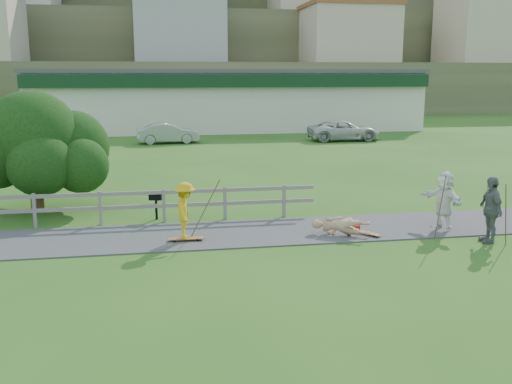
# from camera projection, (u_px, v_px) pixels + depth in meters

# --- Properties ---
(ground) EXTENTS (260.00, 260.00, 0.00)m
(ground) POSITION_uv_depth(u_px,v_px,m) (239.00, 249.00, 15.76)
(ground) COLOR #2A5719
(ground) RESTS_ON ground
(path) EXTENTS (34.00, 3.00, 0.04)m
(path) POSITION_uv_depth(u_px,v_px,m) (232.00, 234.00, 17.21)
(path) COLOR #3C3C3E
(path) RESTS_ON ground
(fence) EXTENTS (15.05, 0.10, 1.10)m
(fence) POSITION_uv_depth(u_px,v_px,m) (80.00, 204.00, 18.02)
(fence) COLOR #605C55
(fence) RESTS_ON ground
(strip_mall) EXTENTS (32.50, 10.75, 5.10)m
(strip_mall) POSITION_uv_depth(u_px,v_px,m) (227.00, 99.00, 49.61)
(strip_mall) COLOR beige
(strip_mall) RESTS_ON ground
(hillside) EXTENTS (220.00, 67.00, 47.50)m
(hillside) POSITION_uv_depth(u_px,v_px,m) (165.00, 18.00, 100.88)
(hillside) COLOR #434E2D
(hillside) RESTS_ON ground
(skater_rider) EXTENTS (0.69, 1.11, 1.65)m
(skater_rider) POSITION_uv_depth(u_px,v_px,m) (185.00, 214.00, 16.25)
(skater_rider) COLOR gold
(skater_rider) RESTS_ON ground
(skater_fallen) EXTENTS (1.20, 1.68, 0.62)m
(skater_fallen) POSITION_uv_depth(u_px,v_px,m) (340.00, 226.00, 16.92)
(skater_fallen) COLOR tan
(skater_fallen) RESTS_ON ground
(spectator_b) EXTENTS (0.57, 1.16, 1.92)m
(spectator_b) POSITION_uv_depth(u_px,v_px,m) (490.00, 210.00, 16.21)
(spectator_b) COLOR slate
(spectator_b) RESTS_ON ground
(spectator_d) EXTENTS (0.96, 1.79, 1.84)m
(spectator_d) POSITION_uv_depth(u_px,v_px,m) (444.00, 201.00, 17.52)
(spectator_d) COLOR white
(spectator_d) RESTS_ON ground
(car_silver) EXTENTS (4.34, 1.83, 1.39)m
(car_silver) POSITION_uv_depth(u_px,v_px,m) (168.00, 133.00, 39.46)
(car_silver) COLOR #97989E
(car_silver) RESTS_ON ground
(car_white) EXTENTS (5.19, 2.41, 1.44)m
(car_white) POSITION_uv_depth(u_px,v_px,m) (344.00, 131.00, 41.04)
(car_white) COLOR beige
(car_white) RESTS_ON ground
(tree) EXTENTS (5.33, 5.33, 3.71)m
(tree) POSITION_uv_depth(u_px,v_px,m) (34.00, 158.00, 19.92)
(tree) COLOR black
(tree) RESTS_ON ground
(bbq) EXTENTS (0.48, 0.41, 0.90)m
(bbq) POSITION_uv_depth(u_px,v_px,m) (156.00, 206.00, 18.85)
(bbq) COLOR black
(bbq) RESTS_ON ground
(longboard_rider) EXTENTS (1.01, 0.26, 0.11)m
(longboard_rider) POSITION_uv_depth(u_px,v_px,m) (186.00, 240.00, 16.41)
(longboard_rider) COLOR brown
(longboard_rider) RESTS_ON ground
(longboard_fallen) EXTENTS (0.70, 0.85, 0.10)m
(longboard_fallen) POSITION_uv_depth(u_px,v_px,m) (367.00, 234.00, 17.01)
(longboard_fallen) COLOR brown
(longboard_fallen) RESTS_ON ground
(helmet) EXTENTS (0.31, 0.31, 0.31)m
(helmet) POSITION_uv_depth(u_px,v_px,m) (355.00, 227.00, 17.39)
(helmet) COLOR #BA0D10
(helmet) RESTS_ON ground
(pole_rider) EXTENTS (0.03, 0.03, 1.94)m
(pole_rider) POSITION_uv_depth(u_px,v_px,m) (205.00, 205.00, 16.71)
(pole_rider) COLOR brown
(pole_rider) RESTS_ON ground
(pole_spec_left) EXTENTS (0.03, 0.03, 1.92)m
(pole_spec_left) POSITION_uv_depth(u_px,v_px,m) (440.00, 208.00, 16.39)
(pole_spec_left) COLOR brown
(pole_spec_left) RESTS_ON ground
(pole_spec_right) EXTENTS (0.03, 0.03, 1.77)m
(pole_spec_right) POSITION_uv_depth(u_px,v_px,m) (506.00, 215.00, 15.93)
(pole_spec_right) COLOR brown
(pole_spec_right) RESTS_ON ground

